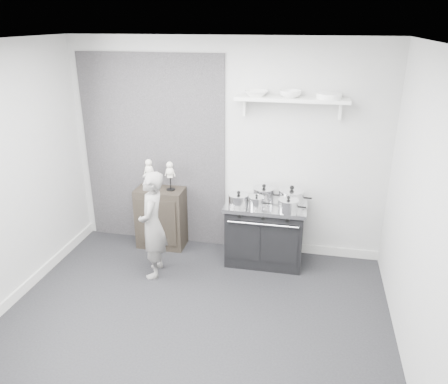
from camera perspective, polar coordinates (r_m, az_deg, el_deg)
The scene contains 16 objects.
ground at distance 4.57m, azimuth -4.61°, elevation -17.38°, with size 4.00×4.00×0.00m, color black.
room_shell at distance 3.92m, azimuth -5.97°, elevation 3.20°, with size 4.02×3.62×2.71m.
wall_shelf at distance 5.14m, azimuth 8.83°, elevation 11.78°, with size 1.30×0.26×0.24m.
stove at distance 5.48m, azimuth 5.39°, elevation -5.27°, with size 0.98×0.61×0.79m.
side_cabinet at distance 5.88m, azimuth -8.17°, elevation -3.31°, with size 0.63×0.37×0.81m, color black.
child at distance 5.14m, azimuth -9.33°, elevation -4.27°, with size 0.47×0.31×1.30m, color gray.
pot_front_left at distance 5.23m, azimuth 1.92°, elevation -0.98°, with size 0.33×0.25×0.18m.
pot_back_left at distance 5.40m, azimuth 5.22°, elevation -0.19°, with size 0.36×0.27×0.20m.
pot_back_right at distance 5.34m, azimuth 8.81°, elevation -0.54°, with size 0.40×0.32×0.22m.
pot_front_right at distance 5.10m, azimuth 8.39°, elevation -1.74°, with size 0.33×0.24×0.19m.
pot_front_center at distance 5.18m, azimuth 4.27°, elevation -1.29°, with size 0.27×0.19×0.16m.
skeleton_full at distance 5.69m, azimuth -9.75°, elevation 2.63°, with size 0.13×0.08×0.46m, color silver, non-canonical shape.
skeleton_torso at distance 5.60m, azimuth -7.06°, elevation 2.37°, with size 0.12×0.08×0.44m, color silver, non-canonical shape.
bowl_large at distance 5.16m, azimuth 4.25°, elevation 12.74°, with size 0.27×0.27×0.07m, color white.
bowl_small at distance 5.13m, azimuth 8.65°, elevation 12.56°, with size 0.25×0.25×0.08m, color white.
plate_stack at distance 5.12m, azimuth 13.56°, elevation 12.10°, with size 0.28×0.28×0.06m, color white.
Camera 1 is at (1.06, -3.39, 2.88)m, focal length 35.00 mm.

